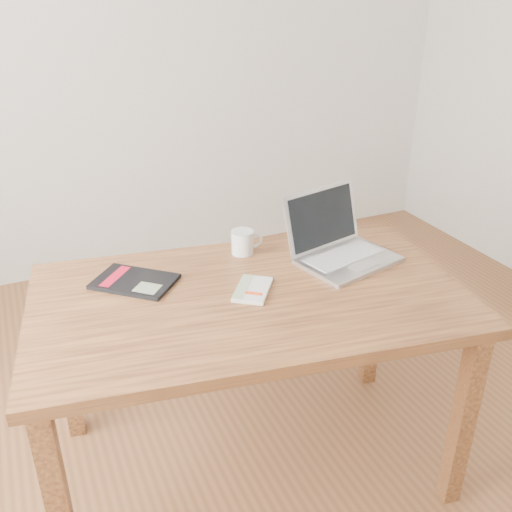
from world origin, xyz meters
name	(u,v)px	position (x,y,z in m)	size (l,w,h in m)	color
room	(296,112)	(-0.07, 0.00, 1.36)	(4.04, 4.04, 2.70)	brown
desk	(250,317)	(-0.16, 0.11, 0.66)	(1.52, 1.02, 0.75)	brown
white_guidebook	(253,290)	(-0.15, 0.12, 0.76)	(0.19, 0.20, 0.02)	beige
black_guidebook	(135,281)	(-0.49, 0.34, 0.76)	(0.31, 0.31, 0.01)	black
laptop	(339,245)	(0.25, 0.22, 0.80)	(0.40, 0.37, 0.24)	#BDBDC1
coffee_mug	(243,242)	(-0.06, 0.40, 0.80)	(0.12, 0.08, 0.09)	silver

